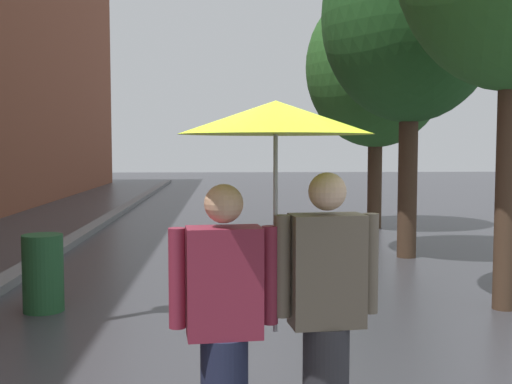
{
  "coord_description": "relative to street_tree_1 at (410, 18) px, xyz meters",
  "views": [
    {
      "loc": [
        -0.34,
        -3.68,
        1.82
      ],
      "look_at": [
        -0.03,
        2.66,
        1.35
      ],
      "focal_mm": 43.9,
      "sensor_mm": 36.0,
      "label": 1
    }
  ],
  "objects": [
    {
      "name": "kerb_strip",
      "position": [
        -5.83,
        3.66,
        -3.8
      ],
      "size": [
        0.3,
        36.0,
        0.12
      ],
      "primitive_type": "cube",
      "color": "slate",
      "rests_on": "ground"
    },
    {
      "name": "litter_bin",
      "position": [
        -4.97,
        -3.12,
        -3.43
      ],
      "size": [
        0.44,
        0.44,
        0.85
      ],
      "primitive_type": "cylinder",
      "color": "#1E4C28",
      "rests_on": "ground"
    },
    {
      "name": "street_tree_1",
      "position": [
        0.0,
        0.0,
        0.0
      ],
      "size": [
        2.84,
        2.84,
        5.56
      ],
      "color": "#473323",
      "rests_on": "ground"
    },
    {
      "name": "street_tree_2",
      "position": [
        0.34,
        3.65,
        -0.33
      ],
      "size": [
        3.08,
        3.08,
        5.29
      ],
      "color": "#473323",
      "rests_on": "ground"
    },
    {
      "name": "couple_under_umbrella",
      "position": [
        -2.69,
        -6.66,
        -2.52
      ],
      "size": [
        1.15,
        1.06,
        2.06
      ],
      "color": "#1E233D",
      "rests_on": "ground"
    }
  ]
}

